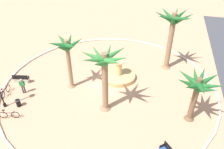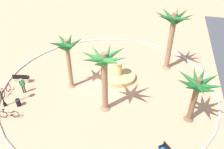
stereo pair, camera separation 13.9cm
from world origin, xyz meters
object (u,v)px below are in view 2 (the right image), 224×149
bicycle_red_frame (5,91)px  palm_tree_by_curb (173,27)px  person_cyclist_helmet (23,85)px  bicycle_by_lamppost (9,114)px  bench_west (22,79)px  palm_tree_near_fountain (67,51)px  palm_tree_mid_plaza (198,88)px  trash_bin (18,102)px  fountain (119,76)px  palm_tree_far_side (104,67)px

bicycle_red_frame → palm_tree_by_curb: bearing=121.1°
bicycle_red_frame → person_cyclist_helmet: person_cyclist_helmet is taller
bicycle_by_lamppost → bench_west: bearing=-157.5°
palm_tree_near_fountain → bicycle_by_lamppost: palm_tree_near_fountain is taller
palm_tree_mid_plaza → trash_bin: palm_tree_mid_plaza is taller
person_cyclist_helmet → fountain: bearing=119.8°
palm_tree_far_side → bicycle_red_frame: size_ratio=3.44×
palm_tree_mid_plaza → trash_bin: (2.24, -14.90, -3.00)m
person_cyclist_helmet → bench_west: bearing=-140.1°
bicycle_red_frame → bicycle_by_lamppost: same height
bicycle_by_lamppost → trash_bin: bearing=-174.4°
palm_tree_near_fountain → palm_tree_mid_plaza: palm_tree_near_fountain is taller
trash_bin → bench_west: bearing=-150.7°
fountain → bicycle_red_frame: bearing=-61.3°
palm_tree_by_curb → palm_tree_near_fountain: bearing=-56.1°
palm_tree_by_curb → palm_tree_mid_plaza: (7.78, 2.36, -1.50)m
trash_bin → person_cyclist_helmet: person_cyclist_helmet is taller
fountain → bench_west: fountain is taller
bicycle_by_lamppost → person_cyclist_helmet: bearing=-167.3°
palm_tree_far_side → bicycle_by_lamppost: (3.17, -7.54, -3.98)m
fountain → bench_west: 10.12m
palm_tree_near_fountain → trash_bin: palm_tree_near_fountain is taller
bench_west → bicycle_by_lamppost: size_ratio=1.00×
palm_tree_mid_plaza → bicycle_by_lamppost: (3.74, -14.75, -3.01)m
fountain → person_cyclist_helmet: 9.63m
palm_tree_far_side → bicycle_by_lamppost: size_ratio=3.53×
person_cyclist_helmet → palm_tree_far_side: bearing=89.1°
bench_west → person_cyclist_helmet: 2.01m
fountain → bicycle_red_frame: fountain is taller
palm_tree_far_side → trash_bin: size_ratio=8.08×
fountain → palm_tree_by_curb: 7.48m
bicycle_red_frame → person_cyclist_helmet: bearing=112.6°
fountain → bicycle_red_frame: (5.44, -9.92, 0.07)m
palm_tree_by_curb → palm_tree_mid_plaza: size_ratio=1.50×
palm_tree_near_fountain → person_cyclist_helmet: (2.14, -4.06, -3.12)m
palm_tree_mid_plaza → person_cyclist_helmet: bearing=-88.3°
fountain → trash_bin: fountain is taller
trash_bin → bicycle_by_lamppost: bearing=5.6°
bench_west → palm_tree_far_side: bearing=80.4°
bench_west → trash_bin: bearing=29.3°
palm_tree_by_curb → bicycle_by_lamppost: 17.52m
fountain → person_cyclist_helmet: (4.78, -8.34, 0.62)m
bicycle_by_lamppost → palm_tree_mid_plaza: bearing=104.2°
palm_tree_near_fountain → bicycle_red_frame: palm_tree_near_fountain is taller
trash_bin → person_cyclist_helmet: size_ratio=0.44×
palm_tree_far_side → person_cyclist_helmet: bearing=-90.9°
palm_tree_near_fountain → person_cyclist_helmet: palm_tree_near_fountain is taller
palm_tree_far_side → person_cyclist_helmet: palm_tree_far_side is taller
fountain → palm_tree_by_curb: (-3.46, 4.80, 4.58)m
fountain → palm_tree_near_fountain: palm_tree_near_fountain is taller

